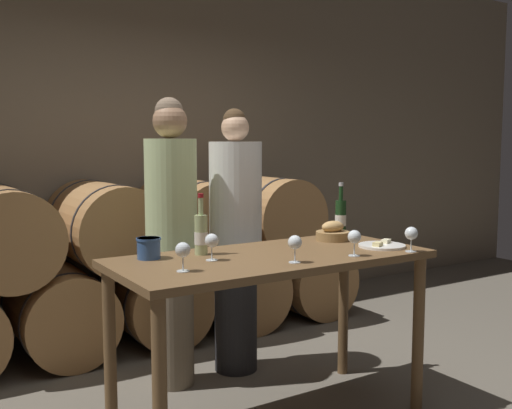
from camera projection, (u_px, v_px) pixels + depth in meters
name	position (u px, v px, depth m)	size (l,w,h in m)	color
stone_wall_back	(119.00, 129.00, 4.97)	(10.00, 0.12, 3.20)	#7F705B
barrel_stack	(149.00, 264.00, 4.57)	(3.43, 0.96, 1.22)	#9E7042
tasting_table	(271.00, 277.00, 3.14)	(1.67, 0.75, 0.91)	brown
person_left	(172.00, 238.00, 3.63)	(0.31, 0.31, 1.76)	#756651
person_right	(236.00, 239.00, 3.87)	(0.34, 0.34, 1.71)	#232326
wine_bottle_red	(341.00, 217.00, 3.79)	(0.07, 0.07, 0.33)	#193819
wine_bottle_white	(201.00, 234.00, 3.12)	(0.07, 0.07, 0.32)	#ADBC7F
blue_crock	(149.00, 247.00, 3.01)	(0.12, 0.12, 0.11)	#335693
bread_basket	(333.00, 233.00, 3.57)	(0.20, 0.20, 0.12)	olive
cheese_plate	(382.00, 245.00, 3.35)	(0.26, 0.26, 0.04)	white
wine_glass_far_left	(183.00, 251.00, 2.71)	(0.07, 0.07, 0.14)	white
wine_glass_left	(212.00, 241.00, 2.96)	(0.07, 0.07, 0.14)	white
wine_glass_center	(295.00, 243.00, 2.91)	(0.07, 0.07, 0.14)	white
wine_glass_right	(354.00, 238.00, 3.08)	(0.07, 0.07, 0.14)	white
wine_glass_far_right	(411.00, 234.00, 3.19)	(0.07, 0.07, 0.14)	white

